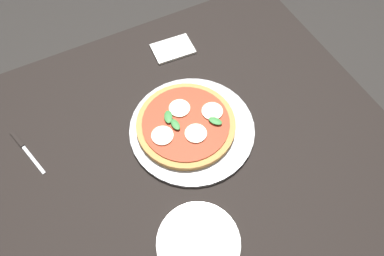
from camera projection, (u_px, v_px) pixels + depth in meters
ground_plane at (185, 228)px, 1.64m from camera, size 6.00×6.00×0.00m
dining_table at (181, 168)px, 1.08m from camera, size 1.18×1.01×0.76m
serving_tray at (192, 129)px, 1.02m from camera, size 0.35×0.35×0.01m
pizza at (186, 124)px, 1.01m from camera, size 0.28×0.28×0.03m
plate_white at (198, 243)px, 0.86m from camera, size 0.20×0.20×0.01m
napkin at (173, 49)px, 1.18m from camera, size 0.14×0.10×0.01m
knife at (23, 147)px, 0.99m from camera, size 0.06×0.17×0.01m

